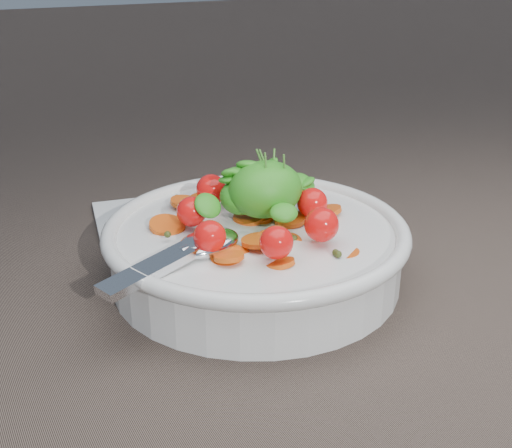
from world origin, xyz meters
TOP-DOWN VIEW (x-y plane):
  - ground at (0.00, 0.00)m, footprint 6.00×6.00m
  - bowl at (0.02, 0.01)m, footprint 0.30×0.28m
  - napkin at (-0.01, 0.17)m, footprint 0.18×0.16m

SIDE VIEW (x-z plane):
  - ground at x=0.00m, z-range 0.00..0.00m
  - napkin at x=-0.01m, z-range 0.00..0.01m
  - bowl at x=0.02m, z-range -0.03..0.09m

